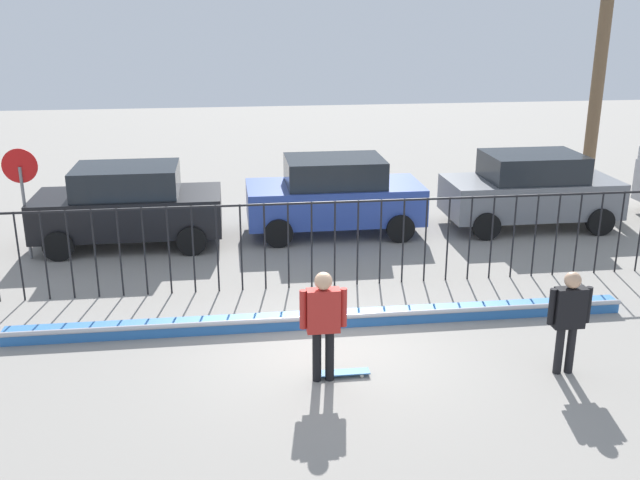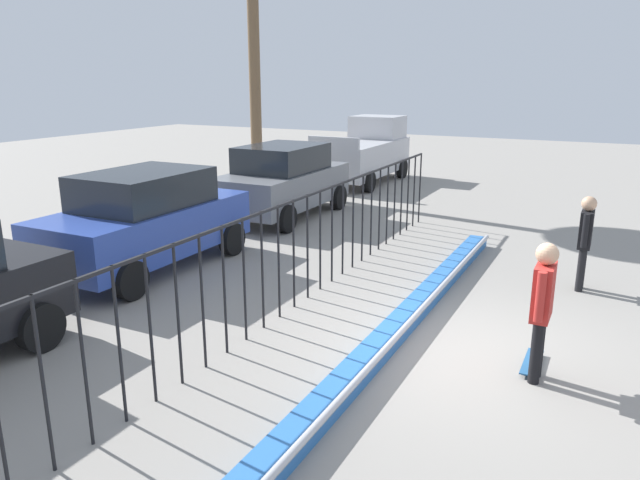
{
  "view_description": "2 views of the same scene",
  "coord_description": "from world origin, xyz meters",
  "px_view_note": "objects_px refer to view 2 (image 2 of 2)",
  "views": [
    {
      "loc": [
        -1.59,
        -10.75,
        5.48
      ],
      "look_at": [
        0.09,
        2.23,
        1.19
      ],
      "focal_mm": 40.65,
      "sensor_mm": 36.0,
      "label": 1
    },
    {
      "loc": [
        -7.39,
        -1.62,
        3.62
      ],
      "look_at": [
        0.37,
        2.32,
        1.22
      ],
      "focal_mm": 33.29,
      "sensor_mm": 36.0,
      "label": 2
    }
  ],
  "objects_px": {
    "parked_car_gray": "(283,180)",
    "skateboard": "(532,362)",
    "skateboarder": "(542,300)",
    "camera_operator": "(585,234)",
    "pickup_truck": "(364,152)",
    "parked_car_blue": "(146,219)"
  },
  "relations": [
    {
      "from": "camera_operator",
      "to": "skateboarder",
      "type": "bearing_deg",
      "value": -5.39
    },
    {
      "from": "skateboard",
      "to": "camera_operator",
      "type": "bearing_deg",
      "value": -16.76
    },
    {
      "from": "parked_car_blue",
      "to": "parked_car_gray",
      "type": "relative_size",
      "value": 1.0
    },
    {
      "from": "parked_car_gray",
      "to": "skateboard",
      "type": "bearing_deg",
      "value": -131.61
    },
    {
      "from": "parked_car_blue",
      "to": "skateboard",
      "type": "bearing_deg",
      "value": -100.38
    },
    {
      "from": "parked_car_blue",
      "to": "pickup_truck",
      "type": "bearing_deg",
      "value": -2.65
    },
    {
      "from": "skateboard",
      "to": "parked_car_blue",
      "type": "relative_size",
      "value": 0.19
    },
    {
      "from": "parked_car_gray",
      "to": "pickup_truck",
      "type": "height_order",
      "value": "pickup_truck"
    },
    {
      "from": "parked_car_blue",
      "to": "pickup_truck",
      "type": "relative_size",
      "value": 0.91
    },
    {
      "from": "camera_operator",
      "to": "pickup_truck",
      "type": "xyz_separation_m",
      "value": [
        8.59,
        7.73,
        0.04
      ]
    },
    {
      "from": "skateboarder",
      "to": "parked_car_gray",
      "type": "bearing_deg",
      "value": 37.98
    },
    {
      "from": "skateboard",
      "to": "pickup_truck",
      "type": "relative_size",
      "value": 0.17
    },
    {
      "from": "parked_car_blue",
      "to": "parked_car_gray",
      "type": "distance_m",
      "value": 5.04
    },
    {
      "from": "camera_operator",
      "to": "pickup_truck",
      "type": "distance_m",
      "value": 11.55
    },
    {
      "from": "skateboard",
      "to": "camera_operator",
      "type": "height_order",
      "value": "camera_operator"
    },
    {
      "from": "skateboarder",
      "to": "parked_car_blue",
      "type": "xyz_separation_m",
      "value": [
        1.26,
        7.38,
        -0.08
      ]
    },
    {
      "from": "skateboarder",
      "to": "camera_operator",
      "type": "bearing_deg",
      "value": -14.99
    },
    {
      "from": "parked_car_gray",
      "to": "skateboarder",
      "type": "bearing_deg",
      "value": -132.84
    },
    {
      "from": "skateboarder",
      "to": "camera_operator",
      "type": "height_order",
      "value": "skateboarder"
    },
    {
      "from": "skateboard",
      "to": "pickup_truck",
      "type": "distance_m",
      "value": 14.12
    },
    {
      "from": "skateboarder",
      "to": "camera_operator",
      "type": "relative_size",
      "value": 1.05
    },
    {
      "from": "skateboarder",
      "to": "parked_car_gray",
      "type": "relative_size",
      "value": 0.41
    }
  ]
}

